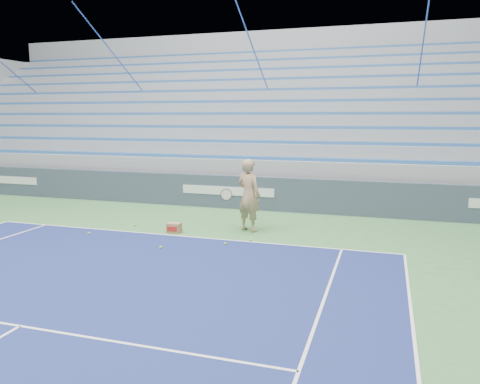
# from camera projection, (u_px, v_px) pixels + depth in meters

# --- Properties ---
(sponsor_barrier) EXTENTS (30.00, 0.32, 1.10)m
(sponsor_barrier) POSITION_uv_depth(u_px,v_px,m) (229.00, 192.00, 15.68)
(sponsor_barrier) COLOR #364253
(sponsor_barrier) RESTS_ON ground
(bleachers) EXTENTS (31.00, 9.15, 7.30)m
(bleachers) POSITION_uv_depth(u_px,v_px,m) (270.00, 132.00, 20.77)
(bleachers) COLOR #93979B
(bleachers) RESTS_ON ground
(tennis_player) EXTENTS (1.02, 0.96, 1.94)m
(tennis_player) POSITION_uv_depth(u_px,v_px,m) (249.00, 195.00, 12.42)
(tennis_player) COLOR tan
(tennis_player) RESTS_ON ground
(ball_box) EXTENTS (0.36, 0.29, 0.26)m
(ball_box) POSITION_uv_depth(u_px,v_px,m) (174.00, 228.00, 12.36)
(ball_box) COLOR #9B6D4B
(ball_box) RESTS_ON ground
(tennis_ball_0) EXTENTS (0.07, 0.07, 0.07)m
(tennis_ball_0) POSITION_uv_depth(u_px,v_px,m) (89.00, 233.00, 12.17)
(tennis_ball_0) COLOR #AFD02A
(tennis_ball_0) RESTS_ON ground
(tennis_ball_1) EXTENTS (0.07, 0.07, 0.07)m
(tennis_ball_1) POSITION_uv_depth(u_px,v_px,m) (161.00, 247.00, 10.87)
(tennis_ball_1) COLOR #AFD02A
(tennis_ball_1) RESTS_ON ground
(tennis_ball_2) EXTENTS (0.07, 0.07, 0.07)m
(tennis_ball_2) POSITION_uv_depth(u_px,v_px,m) (135.00, 225.00, 13.11)
(tennis_ball_2) COLOR #AFD02A
(tennis_ball_2) RESTS_ON ground
(tennis_ball_3) EXTENTS (0.07, 0.07, 0.07)m
(tennis_ball_3) POSITION_uv_depth(u_px,v_px,m) (225.00, 244.00, 11.18)
(tennis_ball_3) COLOR #AFD02A
(tennis_ball_3) RESTS_ON ground
(tennis_ball_4) EXTENTS (0.07, 0.07, 0.07)m
(tennis_ball_4) POSITION_uv_depth(u_px,v_px,m) (250.00, 240.00, 11.52)
(tennis_ball_4) COLOR #AFD02A
(tennis_ball_4) RESTS_ON ground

